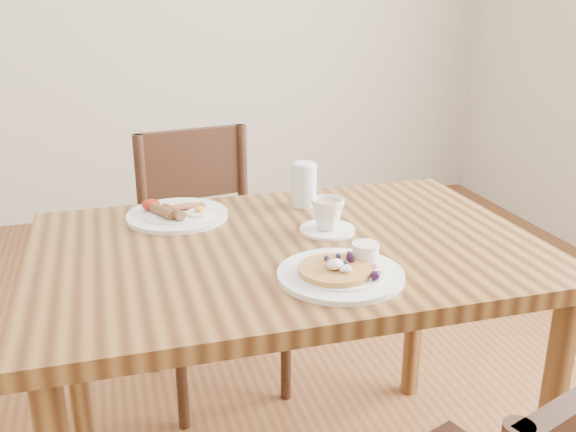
% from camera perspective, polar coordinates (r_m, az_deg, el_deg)
% --- Properties ---
extents(dining_table, '(1.20, 0.80, 0.75)m').
position_cam_1_polar(dining_table, '(1.58, 0.00, -5.77)').
color(dining_table, brown).
rests_on(dining_table, ground).
extents(chair_far, '(0.48, 0.48, 0.88)m').
position_cam_1_polar(chair_far, '(2.18, -7.13, -3.00)').
color(chair_far, '#392214').
rests_on(chair_far, ground).
extents(pancake_plate, '(0.27, 0.27, 0.06)m').
position_cam_1_polar(pancake_plate, '(1.37, 4.84, -4.87)').
color(pancake_plate, white).
rests_on(pancake_plate, dining_table).
extents(breakfast_plate, '(0.27, 0.27, 0.04)m').
position_cam_1_polar(breakfast_plate, '(1.73, -9.94, 0.21)').
color(breakfast_plate, white).
rests_on(breakfast_plate, dining_table).
extents(teacup_saucer, '(0.14, 0.14, 0.09)m').
position_cam_1_polar(teacup_saucer, '(1.61, 3.54, -0.08)').
color(teacup_saucer, white).
rests_on(teacup_saucer, dining_table).
extents(water_glass, '(0.07, 0.07, 0.12)m').
position_cam_1_polar(water_glass, '(1.79, 1.44, 2.78)').
color(water_glass, silver).
rests_on(water_glass, dining_table).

